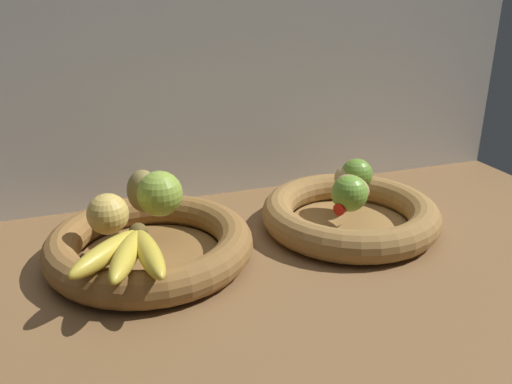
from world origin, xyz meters
The scene contains 13 objects.
ground_plane centered at (0.00, 0.00, -1.50)cm, with size 140.00×90.00×3.00cm, color brown.
back_wall centered at (0.00, 30.00, 27.50)cm, with size 140.00×3.00×55.00cm.
fruit_bowl_left centered at (-19.22, 3.36, 2.76)cm, with size 34.79×34.79×5.87cm.
fruit_bowl_right centered at (18.60, 3.36, 2.76)cm, with size 33.56×33.56×5.87cm.
apple_green_back centered at (-16.26, 8.21, 9.86)cm, with size 7.97×7.97×7.97cm, color #8CAD3D.
apple_golden_left centered at (-25.44, 3.77, 9.24)cm, with size 6.72×6.72×6.72cm, color #DBB756.
pear_brown centered at (-18.71, 10.58, 9.75)cm, with size 5.46×5.89×7.75cm, color olive.
banana_bunch_front centered at (-23.76, -7.35, 7.53)cm, with size 14.45×16.76×3.31cm.
potato_large centered at (18.60, 3.36, 8.21)cm, with size 7.94×4.88×4.68cm, color #A38451.
potato_back centered at (20.85, 8.31, 8.25)cm, with size 6.13×5.86×4.75cm, color tan.
lime_near centered at (15.70, -1.00, 9.13)cm, with size 6.51×6.51×6.51cm, color #6B9E33.
lime_far centered at (21.99, 7.72, 8.97)cm, with size 6.19×6.19×6.19cm, color olive.
chili_pepper centered at (17.60, 0.37, 6.99)cm, with size 2.24×2.24×10.70cm, color red.
Camera 1 is at (-29.06, -78.51, 44.53)cm, focal length 37.69 mm.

